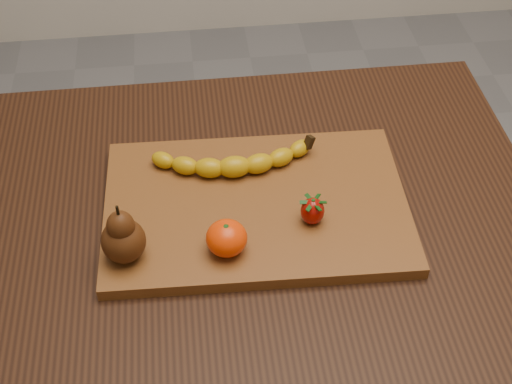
{
  "coord_description": "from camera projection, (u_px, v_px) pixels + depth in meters",
  "views": [
    {
      "loc": [
        -0.03,
        -0.73,
        1.54
      ],
      "look_at": [
        0.06,
        0.0,
        0.8
      ],
      "focal_mm": 50.0,
      "sensor_mm": 36.0,
      "label": 1
    }
  ],
  "objects": [
    {
      "name": "strawberry",
      "position": [
        313.0,
        210.0,
        1.02
      ],
      "size": [
        0.04,
        0.04,
        0.04
      ],
      "primitive_type": null,
      "rotation": [
        0.0,
        0.0,
        -0.12
      ],
      "color": "#970A04",
      "rests_on": "cutting_board"
    },
    {
      "name": "cutting_board",
      "position": [
        256.0,
        206.0,
        1.07
      ],
      "size": [
        0.46,
        0.32,
        0.02
      ],
      "primitive_type": "cube",
      "rotation": [
        0.0,
        0.0,
        -0.04
      ],
      "color": "brown",
      "rests_on": "table"
    },
    {
      "name": "banana",
      "position": [
        234.0,
        167.0,
        1.09
      ],
      "size": [
        0.22,
        0.06,
        0.03
      ],
      "primitive_type": null,
      "rotation": [
        0.0,
        0.0,
        0.01
      ],
      "color": "#C29509",
      "rests_on": "cutting_board"
    },
    {
      "name": "pear",
      "position": [
        122.0,
        232.0,
        0.95
      ],
      "size": [
        0.08,
        0.08,
        0.1
      ],
      "primitive_type": null,
      "rotation": [
        0.0,
        0.0,
        0.4
      ],
      "color": "#48230B",
      "rests_on": "cutting_board"
    },
    {
      "name": "table",
      "position": [
        220.0,
        258.0,
        1.14
      ],
      "size": [
        1.0,
        0.7,
        0.76
      ],
      "color": "black",
      "rests_on": "ground"
    },
    {
      "name": "mandarin",
      "position": [
        227.0,
        238.0,
        0.98
      ],
      "size": [
        0.07,
        0.07,
        0.05
      ],
      "primitive_type": "ellipsoid",
      "rotation": [
        0.0,
        0.0,
        -0.23
      ],
      "color": "#F53802",
      "rests_on": "cutting_board"
    }
  ]
}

